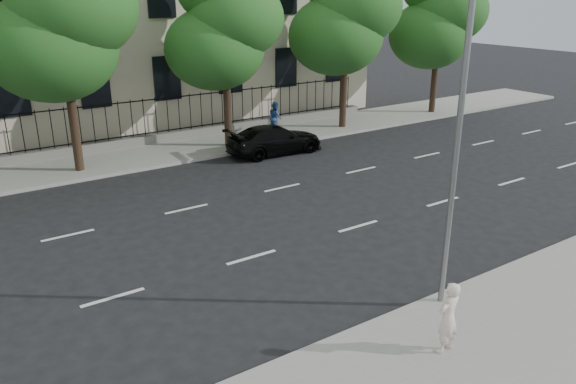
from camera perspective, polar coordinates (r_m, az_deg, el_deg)
name	(u,v)px	position (r m, az deg, el deg)	size (l,w,h in m)	color
ground	(302,295)	(14.37, 1.38, -10.38)	(120.00, 120.00, 0.00)	black
near_sidewalk	(419,378)	(11.86, 13.15, -17.97)	(60.00, 4.00, 0.15)	gray
far_sidewalk	(121,159)	(26.16, -16.57, 3.21)	(60.00, 4.00, 0.15)	gray
lane_markings	(216,231)	(18.03, -7.35, -3.92)	(49.60, 4.62, 0.01)	silver
iron_fence	(108,139)	(27.59, -17.78, 5.17)	(30.00, 0.50, 2.20)	slate
street_light	(443,91)	(12.95, 15.47, 9.88)	(0.25, 3.32, 8.05)	slate
tree_c	(59,12)	(24.06, -22.23, 16.58)	(5.89, 5.50, 9.80)	#382619
tree_d	(223,22)	(26.49, -6.58, 16.80)	(5.34, 4.94, 8.84)	#382619
tree_e	(345,10)	(30.35, 5.79, 17.90)	(5.71, 5.31, 9.46)	#382619
tree_f	(438,13)	(35.21, 15.03, 17.12)	(5.52, 5.12, 9.01)	#382619
black_sedan	(275,139)	(26.08, -1.34, 5.36)	(1.87, 4.60, 1.34)	black
woman_near	(448,318)	(12.17, 15.95, -12.16)	(0.58, 0.38, 1.59)	silver
pedestrian_far	(275,117)	(29.38, -1.30, 7.60)	(0.78, 0.61, 1.60)	navy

